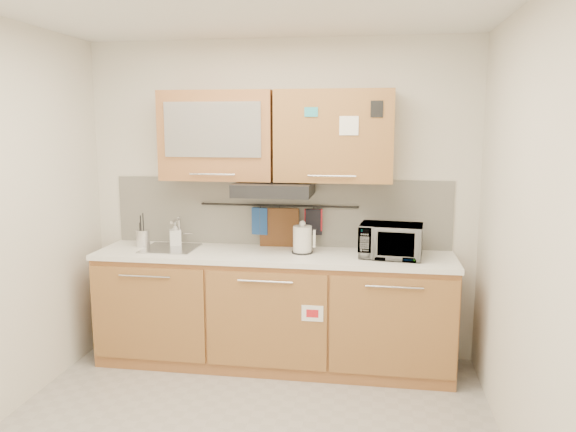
% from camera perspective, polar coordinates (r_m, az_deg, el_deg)
% --- Properties ---
extents(wall_back, '(3.20, 0.00, 3.20)m').
position_cam_1_polar(wall_back, '(4.65, -0.86, 1.65)').
color(wall_back, silver).
rests_on(wall_back, ground).
extents(wall_right, '(0.00, 3.00, 3.00)m').
position_cam_1_polar(wall_right, '(3.21, 23.47, -2.61)').
color(wall_right, silver).
rests_on(wall_right, ground).
extents(base_cabinet, '(2.80, 0.64, 0.88)m').
position_cam_1_polar(base_cabinet, '(4.57, -1.50, -10.06)').
color(base_cabinet, '#AD723D').
rests_on(base_cabinet, floor).
extents(countertop, '(2.82, 0.62, 0.04)m').
position_cam_1_polar(countertop, '(4.43, -1.53, -4.02)').
color(countertop, white).
rests_on(countertop, base_cabinet).
extents(backsplash, '(2.80, 0.02, 0.56)m').
position_cam_1_polar(backsplash, '(4.66, -0.89, 0.41)').
color(backsplash, silver).
rests_on(backsplash, countertop).
extents(upper_cabinets, '(1.82, 0.37, 0.70)m').
position_cam_1_polar(upper_cabinets, '(4.44, -1.33, 8.14)').
color(upper_cabinets, '#AD723D').
rests_on(upper_cabinets, wall_back).
extents(range_hood, '(0.60, 0.46, 0.10)m').
position_cam_1_polar(range_hood, '(4.39, -1.42, 2.77)').
color(range_hood, black).
rests_on(range_hood, upper_cabinets).
extents(sink, '(0.42, 0.40, 0.26)m').
position_cam_1_polar(sink, '(4.66, -11.82, -3.23)').
color(sink, silver).
rests_on(sink, countertop).
extents(utensil_rail, '(1.30, 0.02, 0.02)m').
position_cam_1_polar(utensil_rail, '(4.61, -0.97, 1.07)').
color(utensil_rail, black).
rests_on(utensil_rail, backsplash).
extents(utensil_crock, '(0.13, 0.13, 0.28)m').
position_cam_1_polar(utensil_crock, '(4.79, -14.53, -2.17)').
color(utensil_crock, silver).
rests_on(utensil_crock, countertop).
extents(kettle, '(0.19, 0.17, 0.26)m').
position_cam_1_polar(kettle, '(4.40, 1.49, -2.48)').
color(kettle, silver).
rests_on(kettle, countertop).
extents(toaster, '(0.26, 0.18, 0.19)m').
position_cam_1_polar(toaster, '(4.28, 9.18, -3.01)').
color(toaster, black).
rests_on(toaster, countertop).
extents(microwave, '(0.49, 0.36, 0.26)m').
position_cam_1_polar(microwave, '(4.32, 10.40, -2.50)').
color(microwave, '#999999').
rests_on(microwave, countertop).
extents(soap_bottle, '(0.12, 0.12, 0.20)m').
position_cam_1_polar(soap_bottle, '(4.74, -11.38, -1.79)').
color(soap_bottle, '#999999').
rests_on(soap_bottle, countertop).
extents(cutting_board, '(0.32, 0.03, 0.40)m').
position_cam_1_polar(cutting_board, '(4.63, -0.89, -1.65)').
color(cutting_board, brown).
rests_on(cutting_board, utensil_rail).
extents(oven_mitt, '(0.14, 0.05, 0.22)m').
position_cam_1_polar(oven_mitt, '(4.65, -2.86, -0.52)').
color(oven_mitt, navy).
rests_on(oven_mitt, utensil_rail).
extents(dark_pouch, '(0.14, 0.06, 0.21)m').
position_cam_1_polar(dark_pouch, '(4.58, 2.63, -0.60)').
color(dark_pouch, black).
rests_on(dark_pouch, utensil_rail).
extents(pot_holder, '(0.15, 0.03, 0.18)m').
position_cam_1_polar(pot_holder, '(4.57, 2.59, -0.39)').
color(pot_holder, '#B01720').
rests_on(pot_holder, utensil_rail).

